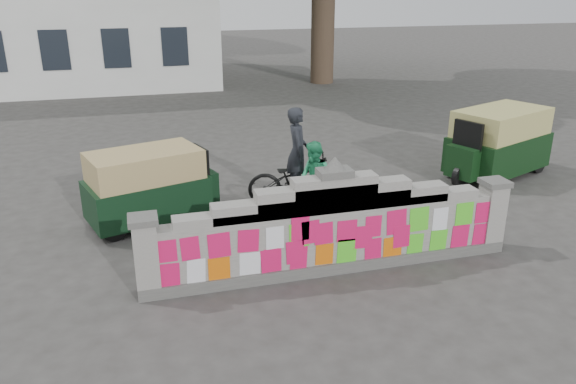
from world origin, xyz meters
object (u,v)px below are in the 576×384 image
object	(u,v)px
cyclist_bike	(297,180)
pedestrian	(314,180)
cyclist_rider	(297,163)
rickshaw_right	(497,142)
rickshaw_left	(150,185)

from	to	relation	value
cyclist_bike	pedestrian	bearing A→B (deg)	-157.12
cyclist_rider	pedestrian	world-z (taller)	cyclist_rider
pedestrian	rickshaw_right	xyz separation A→B (m)	(5.22, 1.26, 0.08)
cyclist_rider	rickshaw_right	world-z (taller)	cyclist_rider
cyclist_bike	rickshaw_right	xyz separation A→B (m)	(5.35, 0.55, 0.31)
cyclist_rider	pedestrian	size ratio (longest dim) A/B	1.21
rickshaw_left	rickshaw_right	world-z (taller)	rickshaw_right
rickshaw_left	pedestrian	bearing A→B (deg)	-28.08
pedestrian	rickshaw_left	xyz separation A→B (m)	(-3.25, 0.62, -0.02)
cyclist_bike	rickshaw_left	bearing A→B (deg)	103.53
pedestrian	rickshaw_left	size ratio (longest dim) A/B	0.57
pedestrian	cyclist_bike	bearing A→B (deg)	-172.27
cyclist_rider	rickshaw_left	world-z (taller)	cyclist_rider
rickshaw_right	cyclist_bike	bearing A→B (deg)	-16.22
cyclist_rider	cyclist_bike	bearing A→B (deg)	-78.09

